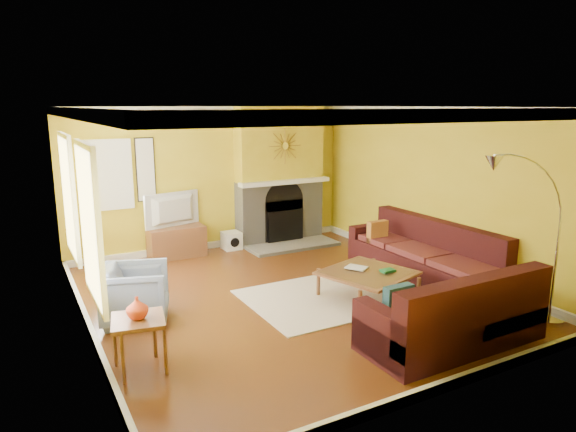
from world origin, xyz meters
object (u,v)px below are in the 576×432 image
coffee_table (367,286)px  side_table (140,344)px  arc_lamp (527,246)px  sectional_sofa (394,268)px  armchair (136,294)px  media_console (177,242)px

coffee_table → side_table: side_table is taller
side_table → arc_lamp: bearing=-16.7°
sectional_sofa → arc_lamp: (0.61, -1.62, 0.64)m
coffee_table → armchair: (-3.02, 0.87, 0.15)m
media_console → side_table: bearing=-112.1°
media_console → arc_lamp: arc_lamp is taller
media_console → coffee_table: bearing=-63.3°
armchair → side_table: (-0.26, -1.30, -0.08)m
coffee_table → side_table: size_ratio=1.91×
arc_lamp → coffee_table: bearing=120.5°
arc_lamp → side_table: bearing=163.3°
sectional_sofa → arc_lamp: 1.85m
coffee_table → arc_lamp: size_ratio=0.51×
media_console → side_table: side_table is taller
sectional_sofa → arc_lamp: bearing=-69.3°
armchair → coffee_table: bearing=-87.7°
side_table → arc_lamp: arc_lamp is taller
coffee_table → armchair: armchair is taller
sectional_sofa → side_table: (-3.68, -0.33, -0.16)m
sectional_sofa → armchair: size_ratio=4.67×
sectional_sofa → arc_lamp: arc_lamp is taller
sectional_sofa → side_table: bearing=-174.8°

